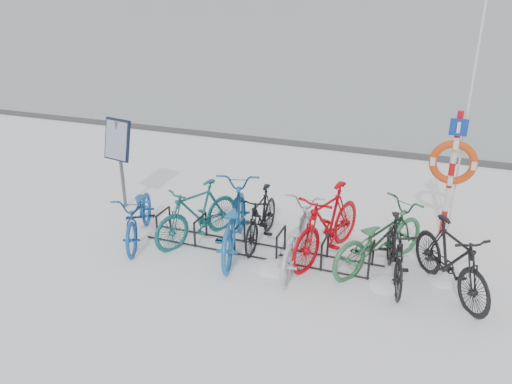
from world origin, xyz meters
TOP-DOWN VIEW (x-y plane):
  - ground at (0.00, 0.00)m, footprint 900.00×900.00m
  - ice_sheet at (0.00, 155.00)m, footprint 400.00×298.00m
  - quay_edge at (0.00, 5.90)m, footprint 400.00×0.25m
  - bike_rack at (0.00, 0.00)m, footprint 4.00×0.48m
  - info_board at (-3.13, 0.74)m, footprint 0.63×0.34m
  - lifebuoy_station at (2.80, 1.71)m, footprint 0.77×0.22m
  - bike_0 at (-2.11, -0.25)m, footprint 1.25×1.93m
  - bike_1 at (-1.15, 0.05)m, footprint 1.20×1.81m
  - bike_2 at (-0.46, -0.03)m, footprint 1.26×2.27m
  - bike_3 at (-0.11, 0.37)m, footprint 0.51×1.63m
  - bike_4 at (0.66, -0.13)m, footprint 0.76×1.93m
  - bike_5 at (1.04, 0.28)m, footprint 1.14×2.09m
  - bike_6 at (1.87, 0.25)m, footprint 1.66×2.05m
  - bike_7 at (2.14, -0.05)m, footprint 0.81×1.70m
  - bike_8 at (2.91, -0.10)m, footprint 1.43×1.78m
  - snow_drifts at (1.42, -0.06)m, footprint 2.96×1.68m

SIDE VIEW (x-z plane):
  - ground at x=0.00m, z-range 0.00..0.00m
  - snow_drifts at x=1.42m, z-range -0.09..0.09m
  - ice_sheet at x=0.00m, z-range 0.00..0.02m
  - quay_edge at x=0.00m, z-range 0.00..0.10m
  - bike_rack at x=0.00m, z-range -0.05..0.41m
  - bike_0 at x=-2.11m, z-range 0.00..0.96m
  - bike_3 at x=-0.11m, z-range 0.00..0.97m
  - bike_7 at x=2.14m, z-range 0.00..0.99m
  - bike_4 at x=0.66m, z-range 0.00..1.00m
  - bike_6 at x=1.87m, z-range 0.00..1.05m
  - bike_1 at x=-1.15m, z-range 0.00..1.06m
  - bike_8 at x=2.91m, z-range 0.00..1.08m
  - bike_2 at x=-0.46m, z-range 0.00..1.13m
  - bike_5 at x=1.04m, z-range 0.00..1.21m
  - info_board at x=-3.13m, z-range 0.39..2.18m
  - lifebuoy_station at x=2.80m, z-range -0.66..3.35m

